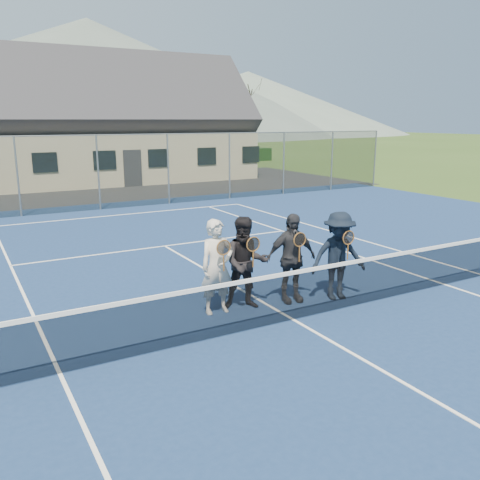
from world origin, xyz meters
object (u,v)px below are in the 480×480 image
Objects in this scene: clubhouse at (117,113)px; player_b at (246,263)px; player_d at (338,256)px; tennis_net at (294,293)px; player_c at (291,258)px; player_a at (217,267)px.

clubhouse is 8.67× the size of player_b.
clubhouse is 23.81m from player_d.
player_c is (0.53, 0.86, 0.38)m from tennis_net.
tennis_net is 24.57m from clubhouse.
player_b is 1.00× the size of player_d.
player_a is (-1.03, 1.04, 0.38)m from tennis_net.
player_d is (0.92, -0.34, -0.00)m from player_c.
player_a is at bearing 173.59° from player_c.
player_c reaches higher than tennis_net.
player_a is at bearing 175.57° from player_b.
tennis_net is at bearing -99.46° from clubhouse.
clubhouse reaches higher than player_c.
tennis_net is 1.59m from player_d.
clubhouse is at bearing 81.47° from player_c.
player_b is at bearing 166.17° from player_d.
tennis_net is at bearing -121.60° from player_c.
player_a and player_c have the same top height.
player_d is at bearing 19.81° from tennis_net.
tennis_net is at bearing -160.19° from player_d.
clubhouse is at bearing 80.54° from tennis_net.
player_b is at bearing 172.37° from player_c.
player_b is (0.59, -0.05, -0.00)m from player_a.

